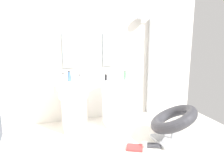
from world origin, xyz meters
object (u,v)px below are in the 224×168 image
Objects in this scene: lounge_chair at (173,122)px; magazine_red at (135,148)px; soap_bottle_black at (106,77)px; soap_bottle_blue at (69,76)px; pedestal_sink_right at (115,100)px; magazine_charcoal at (154,146)px; shower_column at (151,65)px; soap_bottle_clear at (63,78)px; soap_bottle_green at (125,75)px; soap_bottle_white at (79,79)px; pedestal_sink_left at (74,104)px; coffee_mug at (145,145)px.

lounge_chair is 0.76m from magazine_red.
soap_bottle_blue is at bearing 166.53° from soap_bottle_black.
soap_bottle_blue is at bearing 151.52° from magazine_red.
pedestal_sink_right is 0.49m from soap_bottle_black.
lounge_chair is 0.50m from magazine_charcoal.
pedestal_sink_right reaches higher than magazine_charcoal.
shower_column is 1.59m from lounge_chair.
magazine_charcoal is at bearing -74.59° from pedestal_sink_right.
pedestal_sink_right is 1.07m from soap_bottle_clear.
soap_bottle_black reaches higher than magazine_charcoal.
soap_bottle_black is at bearing 179.21° from pedestal_sink_right.
soap_bottle_green is 0.86m from soap_bottle_white.
pedestal_sink_right is 6.51× the size of soap_bottle_white.
soap_bottle_clear is at bearing 149.12° from lounge_chair.
coffee_mug is (0.93, -1.04, -0.44)m from pedestal_sink_left.
lounge_chair is 1.22m from soap_bottle_green.
shower_column reaches higher than soap_bottle_white.
soap_bottle_green is (-0.11, 0.99, 0.95)m from magazine_charcoal.
coffee_mug reaches higher than magazine_charcoal.
pedestal_sink_left reaches higher than lounge_chair.
soap_bottle_green is at bearing 119.51° from magazine_charcoal.
soap_bottle_clear is at bearing 163.74° from soap_bottle_white.
pedestal_sink_left reaches higher than magazine_red.
shower_column is 1.95m from soap_bottle_clear.
soap_bottle_clear reaches higher than lounge_chair.
soap_bottle_white is at bearing 152.53° from magazine_red.
soap_bottle_green is at bearing 2.29° from soap_bottle_white.
magazine_red is 0.16m from coffee_mug.
pedestal_sink_left reaches higher than coffee_mug.
magazine_red reaches higher than magazine_charcoal.
soap_bottle_white is at bearing 130.80° from coffee_mug.
magazine_red is at bearing -161.52° from magazine_charcoal.
magazine_red is at bearing 172.73° from coffee_mug.
lounge_chair is at bearing -49.30° from soap_bottle_black.
magazine_red is (-0.69, -0.04, -0.32)m from lounge_chair.
soap_bottle_green reaches higher than magazine_charcoal.
soap_bottle_clear is 0.28m from soap_bottle_white.
pedestal_sink_left is 1.36m from magazine_red.
soap_bottle_black is 0.79× the size of soap_bottle_white.
lounge_chair is 1.73m from soap_bottle_white.
soap_bottle_white is at bearing 158.61° from magazine_charcoal.
soap_bottle_green is at bearing -8.90° from soap_bottle_black.
soap_bottle_green is at bearing 105.37° from magazine_red.
pedestal_sink_right is 8.21× the size of soap_bottle_black.
lounge_chair is (0.66, -0.98, -0.15)m from pedestal_sink_right.
soap_bottle_white is at bearing -169.91° from soap_bottle_black.
lounge_chair is 11.42× the size of coffee_mug.
soap_bottle_clear is at bearing 177.78° from soap_bottle_green.
soap_bottle_blue reaches higher than soap_bottle_green.
pedestal_sink_right is 0.51m from soap_bottle_green.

